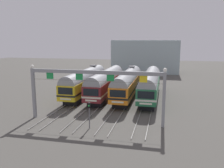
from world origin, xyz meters
TOP-DOWN VIEW (x-y plane):
  - ground_plane at (0.00, 0.00)m, footprint 160.00×160.00m
  - track_bed at (-0.00, 17.00)m, footprint 13.26×70.00m
  - commuter_train_yellow at (-5.88, -0.00)m, footprint 2.88×18.06m
  - commuter_train_maroon at (-1.96, -0.01)m, footprint 2.88×18.06m
  - commuter_train_orange at (1.96, -0.00)m, footprint 2.88×18.06m
  - commuter_train_green at (5.88, -0.01)m, footprint 2.88×18.06m
  - catenary_gantry at (0.00, -13.50)m, footprint 16.99×0.44m
  - yard_signal_mast at (0.00, -15.80)m, footprint 0.28×0.35m
  - maintenance_building at (2.19, 35.05)m, footprint 20.32×10.00m

SIDE VIEW (x-z plane):
  - ground_plane at x=0.00m, z-range 0.00..0.00m
  - track_bed at x=0.00m, z-range 0.00..0.15m
  - yard_signal_mast at x=0.00m, z-range 0.61..3.70m
  - commuter_train_maroon at x=-1.96m, z-range 0.30..5.07m
  - commuter_train_green at x=5.88m, z-range 0.30..5.07m
  - commuter_train_yellow at x=-5.88m, z-range 0.16..5.21m
  - commuter_train_orange at x=1.96m, z-range 0.16..5.21m
  - maintenance_building at x=2.19m, z-range 0.00..9.94m
  - catenary_gantry at x=0.00m, z-range 1.61..8.58m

